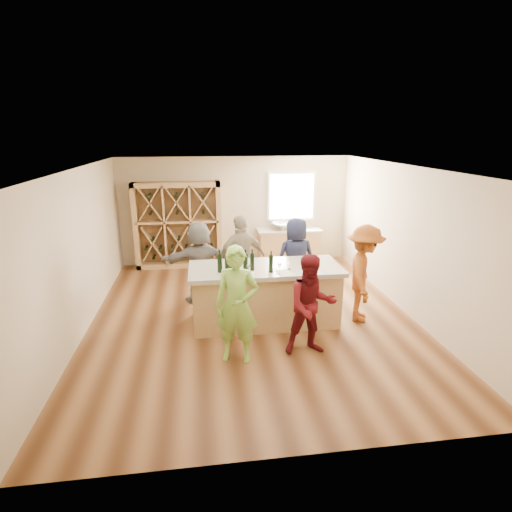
{
  "coord_description": "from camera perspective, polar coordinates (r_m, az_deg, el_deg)",
  "views": [
    {
      "loc": [
        -0.88,
        -6.92,
        3.38
      ],
      "look_at": [
        0.1,
        0.2,
        1.15
      ],
      "focal_mm": 28.0,
      "sensor_mm": 36.0,
      "label": 1
    }
  ],
  "objects": [
    {
      "name": "ceiling",
      "position": [
        6.99,
        -0.6,
        12.89
      ],
      "size": [
        6.0,
        7.0,
        0.1
      ],
      "primitive_type": "cube",
      "color": "white",
      "rests_on": "ground"
    },
    {
      "name": "wine_glass_a",
      "position": [
        6.68,
        -1.1,
        -2.03
      ],
      "size": [
        0.08,
        0.08,
        0.19
      ],
      "primitive_type": "cone",
      "rotation": [
        0.0,
        0.0,
        0.07
      ],
      "color": "white",
      "rests_on": "tasting_counter_top"
    },
    {
      "name": "back_counter_base",
      "position": [
        10.78,
        4.69,
        1.31
      ],
      "size": [
        1.6,
        0.58,
        0.86
      ],
      "primitive_type": "cube",
      "color": "tan",
      "rests_on": "floor"
    },
    {
      "name": "person_near_left",
      "position": [
        6.02,
        -2.76,
        -7.01
      ],
      "size": [
        0.76,
        0.63,
        1.82
      ],
      "primitive_type": "imported",
      "rotation": [
        0.0,
        0.0,
        -0.25
      ],
      "color": "#8CC64C",
      "rests_on": "floor"
    },
    {
      "name": "tasting_menu_b",
      "position": [
        6.85,
        4.05,
        -2.42
      ],
      "size": [
        0.29,
        0.36,
        0.0
      ],
      "primitive_type": "cube",
      "rotation": [
        0.0,
        0.0,
        0.18
      ],
      "color": "white",
      "rests_on": "tasting_counter_top"
    },
    {
      "name": "tasting_counter_base",
      "position": [
        7.35,
        1.3,
        -5.82
      ],
      "size": [
        2.6,
        1.0,
        1.0
      ],
      "primitive_type": "cube",
      "color": "tan",
      "rests_on": "floor"
    },
    {
      "name": "person_far_left",
      "position": [
        8.23,
        -8.04,
        -0.84
      ],
      "size": [
        1.63,
        0.75,
        1.7
      ],
      "primitive_type": "imported",
      "rotation": [
        0.0,
        0.0,
        3.26
      ],
      "color": "slate",
      "rests_on": "floor"
    },
    {
      "name": "wine_rack",
      "position": [
        10.46,
        -11.07,
        4.33
      ],
      "size": [
        2.2,
        0.45,
        2.2
      ],
      "primitive_type": "cube",
      "color": "tan",
      "rests_on": "floor"
    },
    {
      "name": "wall_front",
      "position": [
        4.01,
        6.02,
        -12.5
      ],
      "size": [
        6.0,
        0.1,
        2.8
      ],
      "primitive_type": "cube",
      "color": "#C9B491",
      "rests_on": "ground"
    },
    {
      "name": "tasting_menu_a",
      "position": [
        6.75,
        -1.06,
        -2.68
      ],
      "size": [
        0.24,
        0.3,
        0.0
      ],
      "primitive_type": "cube",
      "rotation": [
        0.0,
        0.0,
        -0.15
      ],
      "color": "white",
      "rests_on": "tasting_counter_top"
    },
    {
      "name": "wine_glass_d",
      "position": [
        7.0,
        4.76,
        -1.2
      ],
      "size": [
        0.07,
        0.07,
        0.18
      ],
      "primitive_type": "cone",
      "rotation": [
        0.0,
        0.0,
        0.09
      ],
      "color": "white",
      "rests_on": "tasting_counter_top"
    },
    {
      "name": "wine_bottle_d",
      "position": [
        6.82,
        -1.52,
        -1.05
      ],
      "size": [
        0.08,
        0.08,
        0.32
      ],
      "primitive_type": "cylinder",
      "rotation": [
        0.0,
        0.0,
        -0.02
      ],
      "color": "black",
      "rests_on": "tasting_counter_top"
    },
    {
      "name": "person_far_right",
      "position": [
        8.37,
        5.69,
        -0.36
      ],
      "size": [
        0.9,
        0.64,
        1.72
      ],
      "primitive_type": "imported",
      "rotation": [
        0.0,
        0.0,
        3.26
      ],
      "color": "#191E38",
      "rests_on": "floor"
    },
    {
      "name": "person_near_right",
      "position": [
        6.3,
        7.9,
        -6.99
      ],
      "size": [
        0.8,
        0.44,
        1.63
      ],
      "primitive_type": "imported",
      "rotation": [
        0.0,
        0.0,
        0.01
      ],
      "color": "#590F14",
      "rests_on": "floor"
    },
    {
      "name": "wall_right",
      "position": [
        8.2,
        21.1,
        2.09
      ],
      "size": [
        0.1,
        7.0,
        2.8
      ],
      "primitive_type": "cube",
      "color": "#C9B491",
      "rests_on": "ground"
    },
    {
      "name": "tasting_menu_c",
      "position": [
        6.93,
        8.62,
        -2.33
      ],
      "size": [
        0.28,
        0.32,
        0.0
      ],
      "primitive_type": "cube",
      "rotation": [
        0.0,
        0.0,
        0.33
      ],
      "color": "white",
      "rests_on": "tasting_counter_top"
    },
    {
      "name": "window_pane",
      "position": [
        10.75,
        5.12,
        8.45
      ],
      "size": [
        1.18,
        0.01,
        1.18
      ],
      "primitive_type": "cube",
      "color": "white",
      "rests_on": "wall_back"
    },
    {
      "name": "wine_bottle_c",
      "position": [
        6.97,
        -3.53,
        -0.63
      ],
      "size": [
        0.11,
        0.11,
        0.33
      ],
      "primitive_type": "cylinder",
      "rotation": [
        0.0,
        0.0,
        0.41
      ],
      "color": "black",
      "rests_on": "tasting_counter_top"
    },
    {
      "name": "person_far_mid",
      "position": [
        8.12,
        -2.08,
        -0.49
      ],
      "size": [
        1.19,
        0.86,
        1.82
      ],
      "primitive_type": "imported",
      "rotation": [
        0.0,
        0.0,
        3.47
      ],
      "color": "gray",
      "rests_on": "floor"
    },
    {
      "name": "wine_bottle_e",
      "position": [
        6.92,
        -0.54,
        -0.86
      ],
      "size": [
        0.09,
        0.09,
        0.3
      ],
      "primitive_type": "cylinder",
      "rotation": [
        0.0,
        0.0,
        -0.36
      ],
      "color": "black",
      "rests_on": "tasting_counter_top"
    },
    {
      "name": "sink",
      "position": [
        10.6,
        3.7,
        4.3
      ],
      "size": [
        0.54,
        0.54,
        0.19
      ],
      "primitive_type": "imported",
      "color": "silver",
      "rests_on": "back_counter_top"
    },
    {
      "name": "wine_bottle_a",
      "position": [
        6.84,
        -5.2,
        -1.03
      ],
      "size": [
        0.1,
        0.1,
        0.33
      ],
      "primitive_type": "cylinder",
      "rotation": [
        0.0,
        0.0,
        -0.2
      ],
      "color": "black",
      "rests_on": "tasting_counter_top"
    },
    {
      "name": "back_counter_top",
      "position": [
        10.67,
        4.75,
        3.68
      ],
      "size": [
        1.7,
        0.62,
        0.06
      ],
      "primitive_type": "cube",
      "color": "#AEA18E",
      "rests_on": "back_counter_base"
    },
    {
      "name": "faucet",
      "position": [
        10.76,
        3.52,
        4.81
      ],
      "size": [
        0.02,
        0.02,
        0.3
      ],
      "primitive_type": "cylinder",
      "color": "silver",
      "rests_on": "back_counter_top"
    },
    {
      "name": "tasting_counter_top",
      "position": [
        7.16,
        1.33,
        -1.84
      ],
      "size": [
        2.72,
        1.12,
        0.08
      ],
      "primitive_type": "cube",
      "color": "#AEA18E",
      "rests_on": "tasting_counter_base"
    },
    {
      "name": "wine_glass_b",
      "position": [
        6.75,
        3.36,
        -1.87
      ],
      "size": [
        0.08,
        0.08,
        0.19
      ],
      "primitive_type": "cone",
      "rotation": [
        0.0,
        0.0,
        0.11
      ],
      "color": "white",
      "rests_on": "tasting_counter_top"
    },
    {
      "name": "wall_left",
      "position": [
        7.52,
        -24.3,
        0.41
      ],
      "size": [
        0.1,
        7.0,
        2.8
      ],
      "primitive_type": "cube",
      "color": "#C9B491",
      "rests_on": "ground"
    },
    {
      "name": "window_frame",
      "position": [
        10.78,
        5.07,
        8.48
      ],
      "size": [
        1.3,
        0.06,
        1.3
      ],
      "primitive_type": "cube",
      "color": "white",
      "rests_on": "wall_back"
    },
    {
      "name": "wine_bottle_f",
      "position": [
        6.83,
        2.15,
        -1.13
      ],
      "size": [
        0.07,
        0.07,
        0.3
      ],
      "primitive_type": "cylinder",
      "color": "black",
      "rests_on": "tasting_counter_top"
    },
    {
      "name": "wine_bottle_b",
      "position": [
        6.77,
        -4.13,
        -1.21
      ],
      "size": [
        0.09,
        0.09,
        0.33
      ],
      "primitive_type": "cylinder",
      "rotation": [
        0.0,
        0.0,
        0.06
      ],
      "color": "black",
      "rests_on": "tasting_counter_top"
    },
    {
      "name": "floor",
      "position": [
        7.77,
        -0.54,
        -8.95
      ],
      "size": [
        6.0,
        7.0,
        0.1
      ],
      "primitive_type": "cube",
      "color": "brown",
      "rests_on": "ground"
    },
    {
      "name": "wall_back",
      "position": [
        10.69,
        -2.99,
        6.55
      ],
      "size": [
        6.0,
        0.1,
        2.8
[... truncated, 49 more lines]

